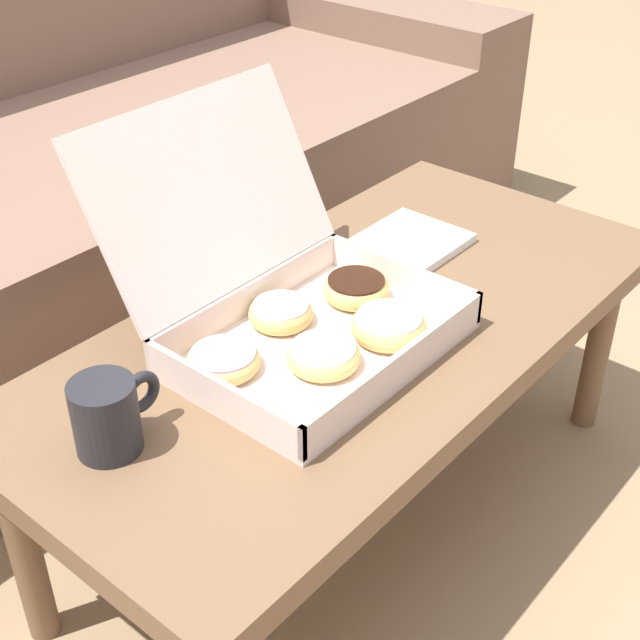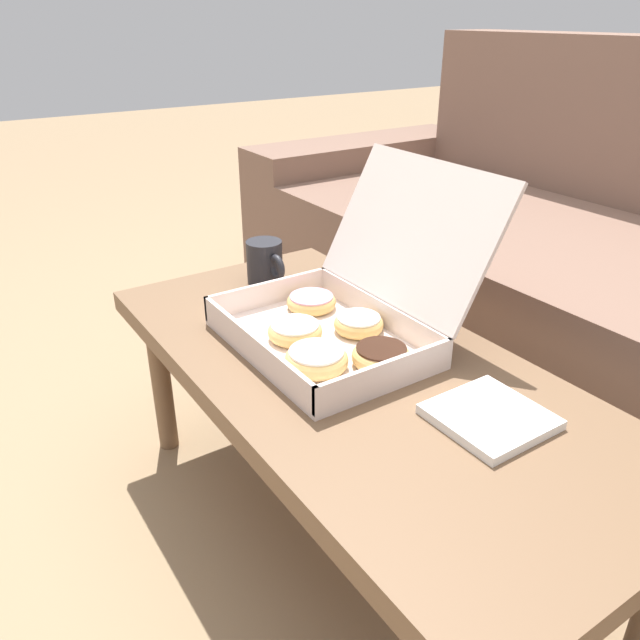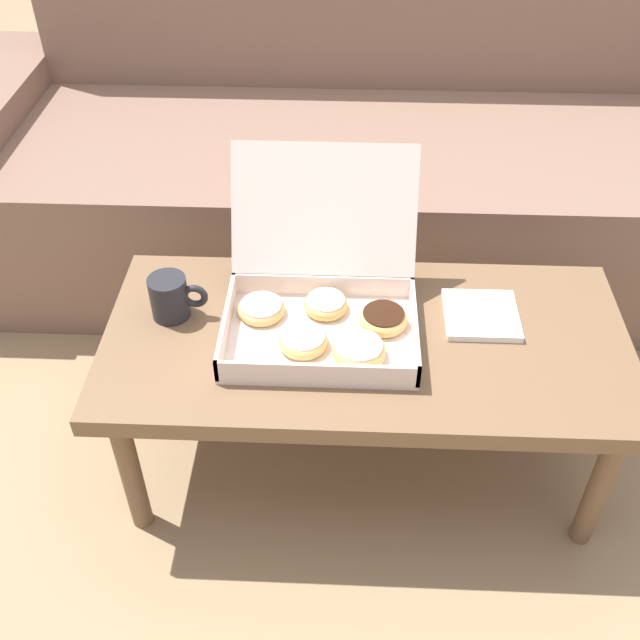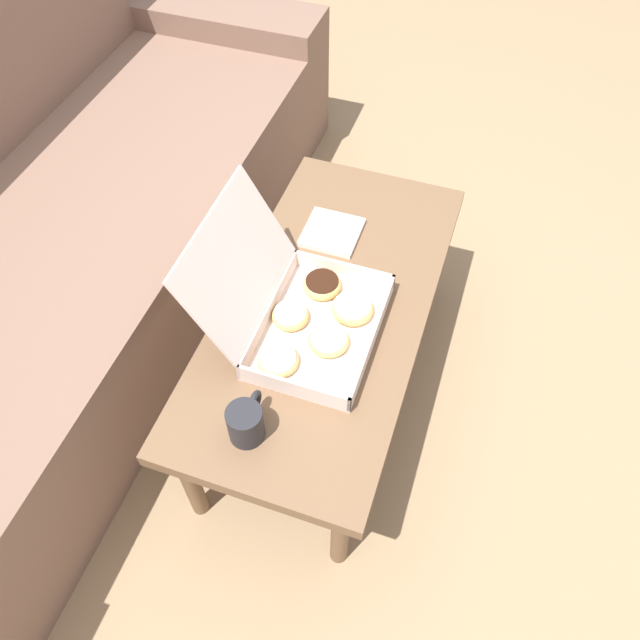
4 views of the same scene
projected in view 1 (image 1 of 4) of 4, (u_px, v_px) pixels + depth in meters
The scene contains 6 objects.
ground_plane at pixel (328, 498), 1.53m from camera, with size 12.00×12.00×0.00m, color #937756.
couch at pixel (12, 205), 1.82m from camera, with size 2.44×0.88×0.87m.
coffee_table at pixel (354, 342), 1.31m from camera, with size 1.07×0.50×0.39m.
pastry_box at pixel (300, 304), 1.22m from camera, with size 0.38×0.40×0.30m.
coffee_mug at pixel (108, 415), 1.03m from camera, with size 0.12×0.08×0.09m.
napkin_stack at pixel (413, 240), 1.47m from camera, with size 0.15×0.15×0.01m.
Camera 1 is at (-0.85, -0.70, 1.10)m, focal length 50.00 mm.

